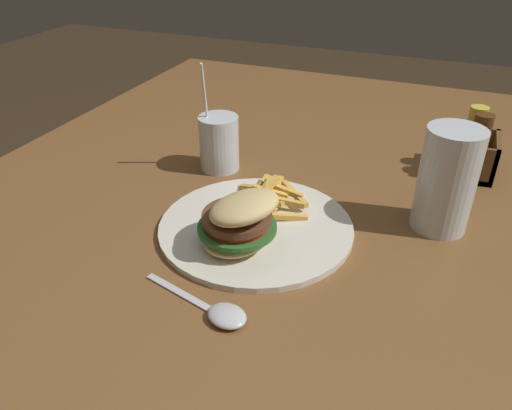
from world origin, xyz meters
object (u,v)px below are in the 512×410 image
(juice_glass, at_px, (219,145))
(spoon, at_px, (222,313))
(condiment_caddy, at_px, (473,150))
(meal_plate_near, at_px, (250,222))
(beer_glass, at_px, (446,182))

(juice_glass, relative_size, spoon, 1.25)
(juice_glass, height_order, condiment_caddy, juice_glass)
(juice_glass, xyz_separation_m, condiment_caddy, (-0.17, 0.45, -0.00))
(spoon, relative_size, condiment_caddy, 1.37)
(meal_plate_near, relative_size, juice_glass, 1.46)
(condiment_caddy, bearing_deg, juice_glass, -69.73)
(beer_glass, relative_size, juice_glass, 0.79)
(meal_plate_near, height_order, condiment_caddy, condiment_caddy)
(juice_glass, distance_m, spoon, 0.42)
(meal_plate_near, relative_size, beer_glass, 1.84)
(beer_glass, height_order, juice_glass, juice_glass)
(meal_plate_near, distance_m, spoon, 0.18)
(spoon, distance_m, condiment_caddy, 0.61)
(beer_glass, xyz_separation_m, juice_glass, (-0.05, -0.41, -0.03))
(beer_glass, distance_m, juice_glass, 0.42)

